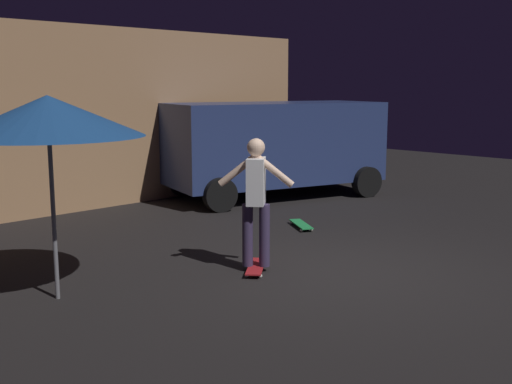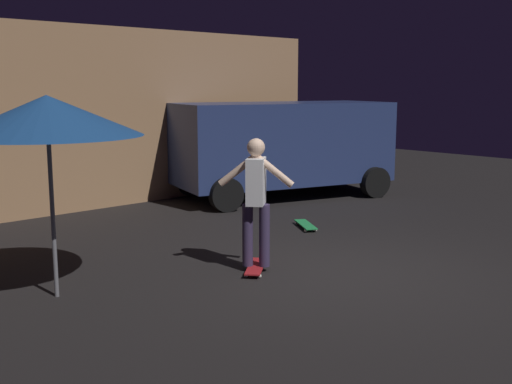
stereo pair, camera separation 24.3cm
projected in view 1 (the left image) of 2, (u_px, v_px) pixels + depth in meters
ground_plane at (340, 272)px, 8.20m from camera, size 28.00×28.00×0.00m
parked_van at (275, 143)px, 13.59m from camera, size 4.95×3.30×2.03m
patio_umbrella at (48, 116)px, 6.86m from camera, size 2.10×2.10×2.30m
skateboard_ridden at (256, 267)px, 8.26m from camera, size 0.73×0.65×0.07m
skateboard_spare at (301, 224)px, 10.76m from camera, size 0.58×0.77×0.07m
skater at (256, 193)px, 8.10m from camera, size 0.69×0.81×1.67m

